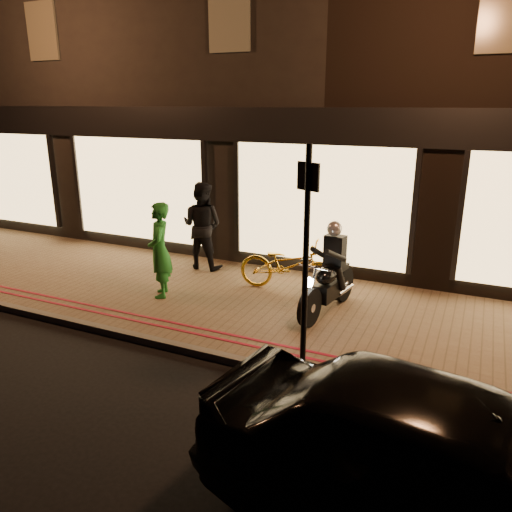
{
  "coord_description": "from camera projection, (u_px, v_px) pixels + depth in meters",
  "views": [
    {
      "loc": [
        2.98,
        -5.6,
        3.6
      ],
      "look_at": [
        -0.39,
        1.73,
        1.1
      ],
      "focal_mm": 35.0,
      "sensor_mm": 36.0,
      "label": 1
    }
  ],
  "objects": [
    {
      "name": "kerb_stone",
      "position": [
        232.0,
        360.0,
        7.14
      ],
      "size": [
        50.0,
        0.14,
        0.12
      ],
      "primitive_type": "cube",
      "color": "#59544C",
      "rests_on": "ground"
    },
    {
      "name": "motorcycle",
      "position": [
        329.0,
        278.0,
        8.47
      ],
      "size": [
        0.66,
        1.93,
        1.59
      ],
      "rotation": [
        0.0,
        0.0,
        -0.16
      ],
      "color": "black",
      "rests_on": "sidewalk"
    },
    {
      "name": "red_kerb_lines",
      "position": [
        247.0,
        341.0,
        7.56
      ],
      "size": [
        50.0,
        0.26,
        0.01
      ],
      "color": "maroon",
      "rests_on": "sidewalk"
    },
    {
      "name": "bicycle_gold",
      "position": [
        288.0,
        265.0,
        9.5
      ],
      "size": [
        1.96,
        0.86,
        1.0
      ],
      "primitive_type": "imported",
      "rotation": [
        0.0,
        0.0,
        1.68
      ],
      "color": "gold",
      "rests_on": "sidewalk"
    },
    {
      "name": "sidewalk",
      "position": [
        283.0,
        311.0,
        8.84
      ],
      "size": [
        50.0,
        4.0,
        0.12
      ],
      "primitive_type": "cube",
      "color": "brown",
      "rests_on": "ground"
    },
    {
      "name": "building_row",
      "position": [
        380.0,
        77.0,
        13.66
      ],
      "size": [
        48.0,
        10.11,
        8.5
      ],
      "color": "black",
      "rests_on": "ground"
    },
    {
      "name": "sign_post",
      "position": [
        306.0,
        248.0,
        6.41
      ],
      "size": [
        0.33,
        0.17,
        3.0
      ],
      "rotation": [
        0.0,
        0.0,
        -0.41
      ],
      "color": "black",
      "rests_on": "sidewalk"
    },
    {
      "name": "person_dark",
      "position": [
        202.0,
        226.0,
        10.69
      ],
      "size": [
        0.94,
        0.74,
        1.88
      ],
      "primitive_type": "imported",
      "rotation": [
        0.0,
        0.0,
        3.17
      ],
      "color": "black",
      "rests_on": "sidewalk"
    },
    {
      "name": "ground",
      "position": [
        230.0,
        365.0,
        7.12
      ],
      "size": [
        90.0,
        90.0,
        0.0
      ],
      "primitive_type": "plane",
      "color": "black",
      "rests_on": "ground"
    },
    {
      "name": "person_green",
      "position": [
        160.0,
        250.0,
        9.12
      ],
      "size": [
        0.69,
        0.77,
        1.77
      ],
      "primitive_type": "imported",
      "rotation": [
        0.0,
        0.0,
        -1.03
      ],
      "color": "#1E7025",
      "rests_on": "sidewalk"
    },
    {
      "name": "parked_car",
      "position": [
        455.0,
        476.0,
        3.97
      ],
      "size": [
        4.64,
        2.44,
        1.51
      ],
      "primitive_type": "imported",
      "rotation": [
        0.0,
        0.0,
        1.42
      ],
      "color": "black",
      "rests_on": "ground"
    }
  ]
}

